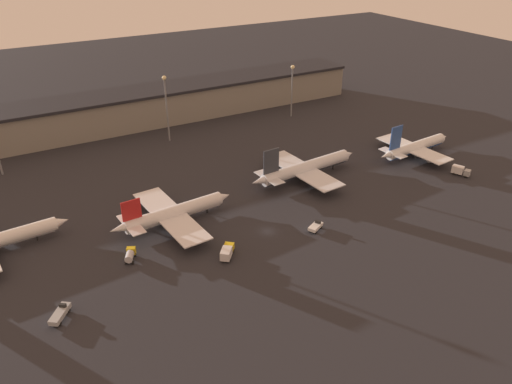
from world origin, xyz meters
The scene contains 12 objects.
ground centered at (0.00, 0.00, 0.00)m, with size 600.00×600.00×0.00m, color #26262B.
terminal_building centered at (0.00, 104.76, 7.68)m, with size 203.39×21.81×15.26m.
airplane_1 centered at (-22.34, 17.68, 3.60)m, with size 39.33×36.81×11.94m.
airplane_2 centered at (29.21, 23.26, 3.91)m, with size 45.53×34.73×14.75m.
airplane_3 centered at (77.31, 18.39, 3.60)m, with size 37.93×31.31×14.73m.
service_vehicle_0 centered at (78.99, -2.30, 1.88)m, with size 4.71×6.66×3.38m.
service_vehicle_1 centered at (-60.08, -7.97, 1.28)m, with size 5.98×6.89×2.72m.
service_vehicle_2 centered at (12.77, -6.27, 1.15)m, with size 5.89×4.59×2.46m.
service_vehicle_3 centered at (-16.18, -5.65, 1.76)m, with size 6.32×6.90×3.11m.
service_vehicle_4 centered at (-39.38, 6.02, 1.64)m, with size 4.28×5.60×2.81m.
lamp_post_1 centered at (-0.08, 79.78, 17.22)m, with size 1.80×1.80×27.41m.
lamp_post_2 centered at (60.27, 79.78, 15.37)m, with size 1.80×1.80×24.04m.
Camera 1 is at (-64.01, -105.79, 80.08)m, focal length 35.00 mm.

